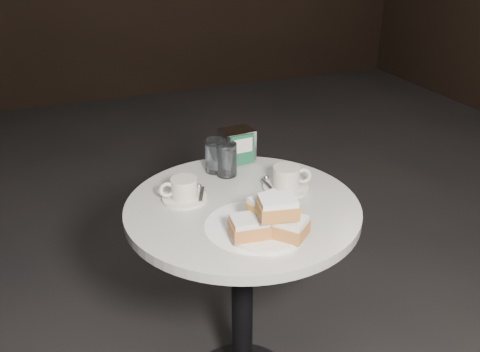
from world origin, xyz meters
name	(u,v)px	position (x,y,z in m)	size (l,w,h in m)	color
cafe_table	(242,260)	(0.00, 0.00, 0.55)	(0.70, 0.70, 0.74)	black
sugar_spill	(256,226)	(-0.01, -0.13, 0.75)	(0.29, 0.29, 0.00)	white
beignet_plate	(270,221)	(0.00, -0.19, 0.79)	(0.27, 0.27, 0.13)	white
coffee_cup_left	(184,191)	(-0.15, 0.09, 0.78)	(0.15, 0.15, 0.07)	white
coffee_cup_right	(287,180)	(0.17, 0.04, 0.78)	(0.18, 0.18, 0.08)	silver
water_glass_left	(215,156)	(0.00, 0.25, 0.80)	(0.08, 0.08, 0.11)	silver
water_glass_right	(227,160)	(0.03, 0.21, 0.80)	(0.08, 0.08, 0.11)	silver
napkin_dispenser	(237,147)	(0.09, 0.27, 0.81)	(0.11, 0.10, 0.12)	silver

